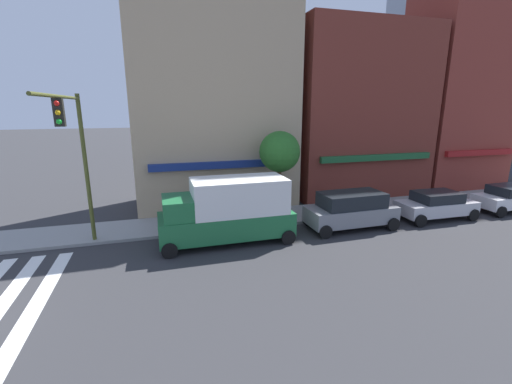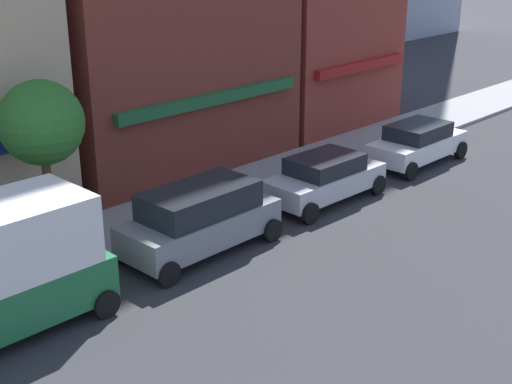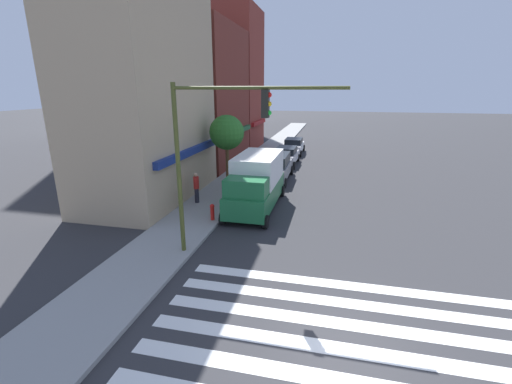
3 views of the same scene
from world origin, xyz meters
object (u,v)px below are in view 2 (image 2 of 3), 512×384
suv_grey (200,218)px  sedan_white (417,143)px  sedan_silver (325,177)px  street_tree (41,124)px

suv_grey → sedan_white: size_ratio=1.07×
suv_grey → sedan_silver: size_ratio=1.06×
sedan_silver → sedan_white: bearing=1.2°
sedan_silver → street_tree: 9.40m
sedan_silver → sedan_white: (5.61, 0.00, 0.00)m
sedan_silver → suv_grey: bearing=-178.8°
suv_grey → sedan_silver: (5.49, -0.00, -0.19)m
suv_grey → sedan_white: (11.10, -0.00, -0.19)m
street_tree → sedan_white: bearing=-11.2°
sedan_white → street_tree: 14.66m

